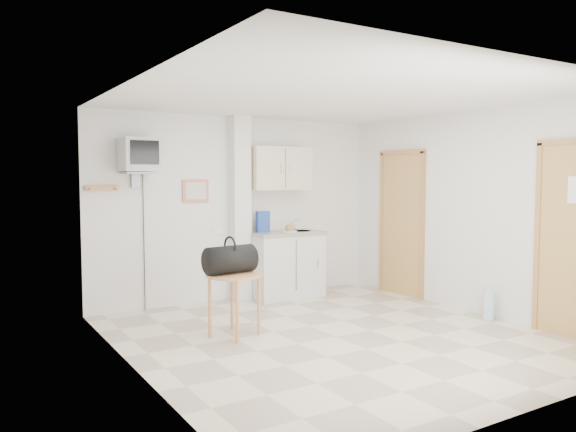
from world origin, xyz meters
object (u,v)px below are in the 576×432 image
duffel_bag (230,259)px  water_bottle (489,305)px  round_table (234,282)px  crt_television (139,156)px

duffel_bag → water_bottle: bearing=-25.1°
round_table → water_bottle: bearing=-17.9°
crt_television → duffel_bag: size_ratio=3.82×
crt_television → duffel_bag: (0.51, -1.42, -1.11)m
round_table → duffel_bag: (-0.04, 0.02, 0.24)m
crt_television → duffel_bag: bearing=-70.3°
round_table → crt_television: bearing=110.8°
crt_television → round_table: 2.06m
crt_television → water_bottle: crt_television is taller
water_bottle → round_table: bearing=162.1°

